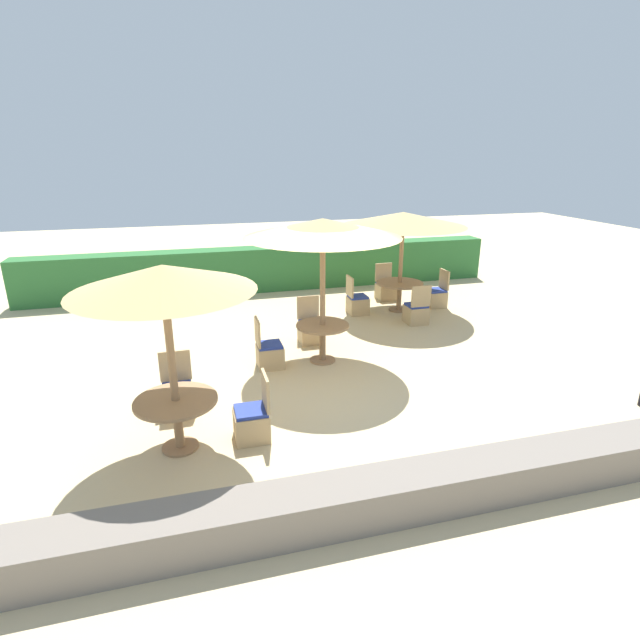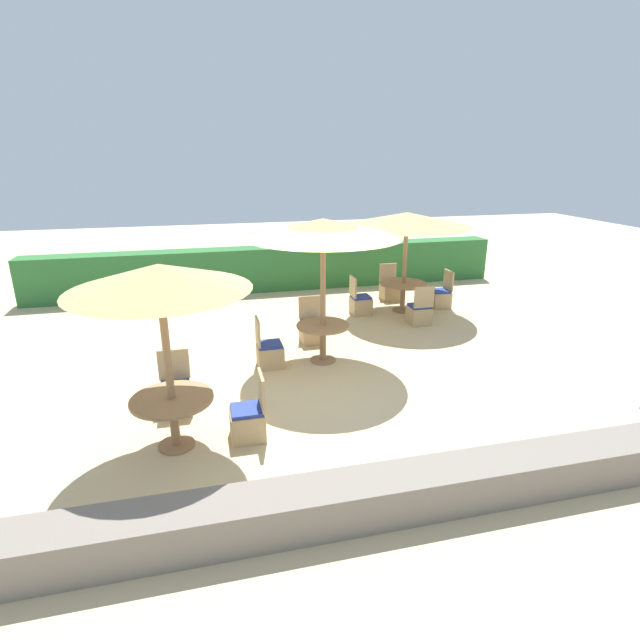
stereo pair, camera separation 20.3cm
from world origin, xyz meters
TOP-DOWN VIEW (x-y plane):
  - ground_plane at (0.00, 0.00)m, footprint 40.00×40.00m
  - hedge_row at (0.00, 6.17)m, footprint 13.00×0.70m
  - stone_border at (0.00, -3.35)m, footprint 10.00×0.56m
  - parasol_back_right at (2.77, 3.38)m, footprint 2.95×2.95m
  - round_table_back_right at (2.77, 3.38)m, footprint 1.14×1.14m
  - patio_chair_back_right_south at (2.75, 2.36)m, footprint 0.46×0.46m
  - patio_chair_back_right_east at (3.80, 3.43)m, footprint 0.46×0.46m
  - patio_chair_back_right_west at (1.68, 3.40)m, footprint 0.46×0.46m
  - patio_chair_back_right_north at (2.82, 4.37)m, footprint 0.46×0.46m
  - parasol_front_left at (-2.48, -1.45)m, footprint 2.22×2.22m
  - round_table_front_left at (-2.48, -1.45)m, footprint 1.07×1.07m
  - patio_chair_front_left_north at (-2.49, -0.48)m, footprint 0.46×0.46m
  - patio_chair_front_left_east at (-1.51, -1.47)m, footprint 0.46×0.46m
  - parasol_center at (0.12, 0.85)m, footprint 2.76×2.76m
  - round_table_center at (0.12, 0.85)m, footprint 0.97×0.97m
  - patio_chair_center_west at (-0.89, 0.84)m, footprint 0.46×0.46m
  - patio_chair_center_north at (0.14, 1.85)m, footprint 0.46×0.46m

SIDE VIEW (x-z plane):
  - ground_plane at x=0.00m, z-range 0.00..0.00m
  - stone_border at x=0.00m, z-range 0.00..0.48m
  - patio_chair_back_right_south at x=2.75m, z-range -0.20..0.73m
  - patio_chair_back_right_east at x=3.80m, z-range -0.20..0.73m
  - patio_chair_back_right_west at x=1.68m, z-range -0.20..0.73m
  - patio_chair_back_right_north at x=2.82m, z-range -0.20..0.73m
  - patio_chair_front_left_north at x=-2.49m, z-range -0.20..0.73m
  - patio_chair_front_left_east at x=-1.51m, z-range -0.20..0.73m
  - patio_chair_center_west at x=-0.89m, z-range -0.20..0.73m
  - patio_chair_center_north at x=0.14m, z-range -0.20..0.73m
  - round_table_center at x=0.12m, z-range 0.19..0.91m
  - round_table_front_left at x=-2.48m, z-range 0.21..0.92m
  - round_table_back_right at x=2.77m, z-range 0.22..0.92m
  - hedge_row at x=0.00m, z-range 0.00..1.21m
  - parasol_back_right at x=2.77m, z-range 1.03..3.42m
  - parasol_front_left at x=-2.48m, z-range 1.06..3.54m
  - parasol_center at x=0.12m, z-range 1.15..3.80m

